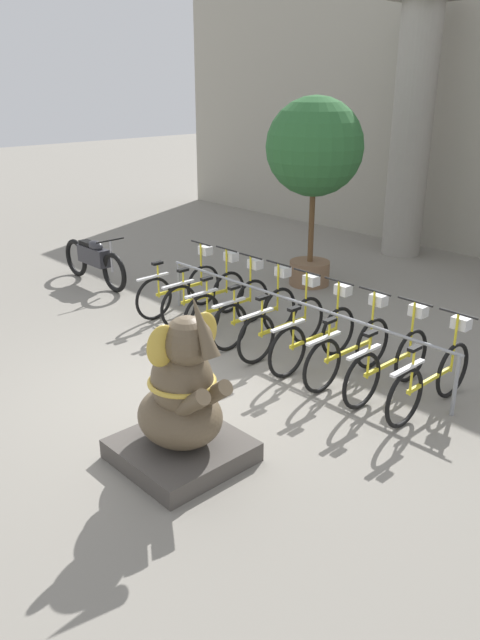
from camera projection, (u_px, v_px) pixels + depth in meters
ground_plane at (180, 393)px, 7.64m from camera, size 60.00×60.00×0.00m
column_left at (412, 129)px, 12.81m from camera, size 1.03×1.03×5.16m
bike_rack at (290, 308)px, 8.64m from camera, size 5.16×0.05×0.77m
bicycle_0 at (181, 287)px, 10.17m from camera, size 0.48×1.72×1.09m
bicycle_1 at (206, 295)px, 9.82m from camera, size 0.48×1.72×1.09m
bicycle_2 at (230, 304)px, 9.42m from camera, size 0.48×1.72×1.09m
bicycle_3 at (257, 313)px, 9.04m from camera, size 0.48×1.72×1.09m
bicycle_4 at (284, 324)px, 8.64m from camera, size 0.48×1.72×1.09m
bicycle_5 at (316, 336)px, 8.25m from camera, size 0.48×1.72×1.09m
bicycle_6 at (350, 348)px, 7.87m from camera, size 0.48×1.72×1.09m
bicycle_7 at (390, 362)px, 7.49m from camera, size 0.48×1.72×1.09m
bicycle_8 at (432, 377)px, 7.11m from camera, size 0.48×1.72×1.09m
elephant_statue at (182, 406)px, 6.06m from camera, size 1.17×1.17×1.86m
motorcycle at (94, 259)px, 11.54m from camera, size 2.08×0.55×0.96m
potted_tree at (314, 153)px, 10.83m from camera, size 1.71×1.71×3.35m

